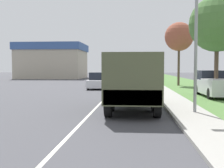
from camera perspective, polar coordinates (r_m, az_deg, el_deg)
ground_plane at (r=40.92m, az=1.70°, el=0.32°), size 180.00×180.00×0.00m
lane_centre_stripe at (r=40.92m, az=1.70°, el=0.32°), size 0.12×120.00×0.00m
sidewalk_right at (r=40.94m, az=8.00°, el=0.37°), size 1.80×120.00×0.12m
grass_strip_right at (r=41.45m, az=14.09°, el=0.27°), size 7.00×120.00×0.02m
military_truck at (r=14.15m, az=4.26°, el=1.18°), size 2.38×6.92×2.72m
car_nearest_ahead at (r=28.52m, az=-2.84°, el=0.52°), size 1.81×4.34×1.66m
car_second_ahead at (r=38.29m, az=4.78°, el=1.08°), size 1.75×4.84×1.42m
car_third_ahead at (r=46.50m, az=4.65°, el=1.60°), size 1.70×4.77×1.71m
pickup_truck at (r=21.91m, az=20.27°, el=-0.05°), size 2.05×5.31×1.90m
lamp_post at (r=13.21m, az=15.73°, el=10.83°), size 1.69×0.24×6.20m
tree_mid_right at (r=21.93m, az=20.59°, el=11.31°), size 4.00×4.00×7.24m
tree_far_right at (r=34.56m, az=13.47°, el=9.29°), size 3.39×3.39×7.49m
building_distant at (r=58.88m, az=-11.97°, el=4.59°), size 13.13×10.80×7.00m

